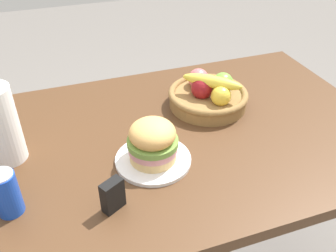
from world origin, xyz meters
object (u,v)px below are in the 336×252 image
Objects in this scene: plate at (153,160)px; napkin_holder at (113,195)px; fruit_basket at (209,94)px; sandwich at (153,141)px; soda_can at (6,193)px.

plate is 0.21m from napkin_holder.
fruit_basket is at bearing 11.75° from napkin_holder.
plate is at bearing 63.43° from sandwich.
napkin_holder is at bearing -136.78° from plate.
sandwich reaches higher than napkin_holder.
soda_can is (-0.40, -0.07, 0.06)m from plate.
soda_can is 0.26m from napkin_holder.
sandwich is 1.67× the size of napkin_holder.
plate is 1.81× the size of soda_can.
plate is 0.37m from fruit_basket.
plate is 2.53× the size of napkin_holder.
plate is at bearing 9.21° from soda_can.
fruit_basket is 3.22× the size of napkin_holder.
sandwich is 0.52× the size of fruit_basket.
fruit_basket is at bearing 39.36° from sandwich.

